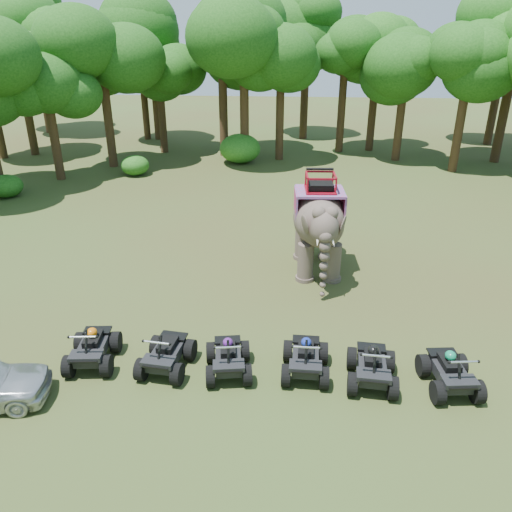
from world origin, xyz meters
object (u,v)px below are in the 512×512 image
Objects in this scene: atv_2 at (228,353)px; atv_3 at (306,354)px; atv_4 at (373,362)px; atv_5 at (451,368)px; atv_1 at (166,349)px; elephant at (319,223)px; atv_0 at (92,344)px.

atv_3 is at bearing -5.45° from atv_2.
atv_4 is 1.01× the size of atv_5.
atv_1 is 1.00× the size of atv_5.
elephant is 2.66× the size of atv_0.
atv_5 is (7.16, -0.20, -0.00)m from atv_1.
atv_4 is (5.27, -0.14, 0.01)m from atv_1.
atv_1 is 5.27m from atv_4.
elephant reaches higher than atv_2.
atv_0 is at bearing -178.63° from atv_3.
elephant reaches higher than atv_0.
elephant reaches higher than atv_1.
atv_5 reaches higher than atv_2.
atv_4 reaches higher than atv_2.
atv_2 is (1.63, -0.03, -0.02)m from atv_1.
atv_5 is (3.07, -6.51, -1.23)m from elephant.
atv_5 is at bearing -67.79° from elephant.
atv_1 is 7.16m from atv_5.
elephant is at bearing 86.88° from atv_3.
atv_0 is 7.27m from atv_4.
atv_1 reaches higher than atv_2.
atv_0 reaches higher than atv_2.
elephant is 2.69× the size of atv_5.
atv_0 is 1.02× the size of atv_3.
atv_3 is (-0.48, -6.22, -1.23)m from elephant.
atv_0 is at bearing 169.30° from atv_2.
atv_4 reaches higher than atv_3.
elephant reaches higher than atv_5.
atv_3 reaches higher than atv_2.
atv_5 is at bearing -10.78° from atv_2.
atv_5 is at bearing -3.53° from atv_3.
atv_2 is 0.96× the size of atv_4.
elephant is 2.79× the size of atv_2.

